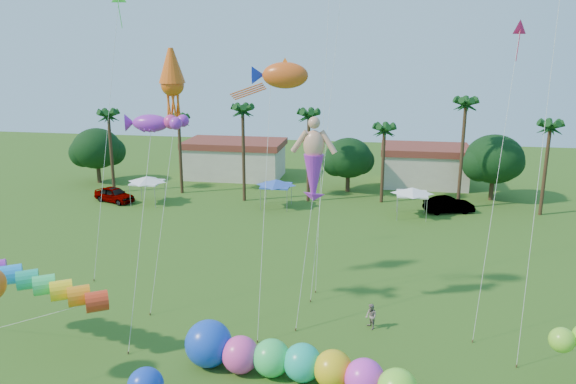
% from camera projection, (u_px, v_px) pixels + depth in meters
% --- Properties ---
extents(tree_line, '(69.46, 8.91, 11.00)m').
position_uv_depth(tree_line, '(370.00, 158.00, 63.70)').
color(tree_line, '#3A2819').
rests_on(tree_line, ground).
extents(buildings_row, '(35.00, 7.00, 4.00)m').
position_uv_depth(buildings_row, '(318.00, 165.00, 71.11)').
color(buildings_row, beige).
rests_on(buildings_row, ground).
extents(tent_row, '(31.00, 4.00, 0.60)m').
position_uv_depth(tent_row, '(275.00, 184.00, 58.39)').
color(tent_row, white).
rests_on(tent_row, ground).
extents(car_a, '(5.25, 3.61, 1.66)m').
position_uv_depth(car_a, '(114.00, 195.00, 61.58)').
color(car_a, '#4C4C54').
rests_on(car_a, ground).
extents(car_b, '(5.34, 3.15, 1.66)m').
position_uv_depth(car_b, '(449.00, 205.00, 57.63)').
color(car_b, '#4C4C54').
rests_on(car_b, ground).
extents(spectator_b, '(0.91, 0.97, 1.59)m').
position_uv_depth(spectator_b, '(371.00, 317.00, 34.12)').
color(spectator_b, gray).
rests_on(spectator_b, ground).
extents(caterpillar_inflatable, '(12.45, 4.51, 2.54)m').
position_uv_depth(caterpillar_inflatable, '(287.00, 362.00, 28.79)').
color(caterpillar_inflatable, '#FB42A8').
rests_on(caterpillar_inflatable, ground).
extents(rainbow_tube, '(9.98, 4.14, 3.92)m').
position_uv_depth(rainbow_tube, '(62.00, 299.00, 30.73)').
color(rainbow_tube, red).
rests_on(rainbow_tube, ground).
extents(green_worm, '(9.48, 3.03, 3.45)m').
position_uv_depth(green_worm, '(562.00, 340.00, 27.68)').
color(green_worm, '#88DF31').
rests_on(green_worm, ground).
extents(merman_kite, '(2.44, 4.05, 12.18)m').
position_uv_depth(merman_kite, '(314.00, 165.00, 34.34)').
color(merman_kite, tan).
rests_on(merman_kite, ground).
extents(fish_kite, '(4.38, 6.44, 15.91)m').
position_uv_depth(fish_kite, '(285.00, 75.00, 33.39)').
color(fish_kite, '#D95118').
rests_on(fish_kite, ground).
extents(squid_kite, '(2.17, 5.39, 16.73)m').
position_uv_depth(squid_kite, '(172.00, 85.00, 36.29)').
color(squid_kite, '#E15712').
rests_on(squid_kite, ground).
extents(lobster_kite, '(4.25, 6.23, 13.13)m').
position_uv_depth(lobster_kite, '(151.00, 123.00, 32.60)').
color(lobster_kite, purple).
rests_on(lobster_kite, ground).
extents(delta_kite_red, '(2.44, 5.22, 18.24)m').
position_uv_depth(delta_kite_red, '(519.00, 36.00, 32.45)').
color(delta_kite_red, '#D81848').
rests_on(delta_kite_red, ground).
extents(delta_kite_green, '(2.31, 4.25, 20.62)m').
position_uv_depth(delta_kite_green, '(118.00, 3.00, 39.52)').
color(delta_kite_green, '#36E335').
rests_on(delta_kite_green, ground).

